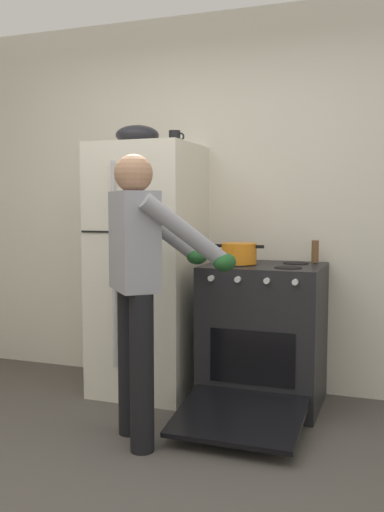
# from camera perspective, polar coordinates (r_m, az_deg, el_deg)

# --- Properties ---
(ground) EXTENTS (8.00, 8.00, 0.00)m
(ground) POSITION_cam_1_polar(r_m,az_deg,el_deg) (2.77, -10.01, -23.50)
(ground) COLOR #4C4742
(kitchen_wall_back) EXTENTS (6.00, 0.10, 2.70)m
(kitchen_wall_back) POSITION_cam_1_polar(r_m,az_deg,el_deg) (4.24, 3.02, 5.43)
(kitchen_wall_back) COLOR silver
(kitchen_wall_back) RESTS_ON ground
(refrigerator) EXTENTS (0.68, 0.72, 1.74)m
(refrigerator) POSITION_cam_1_polar(r_m,az_deg,el_deg) (4.06, -4.34, -1.34)
(refrigerator) COLOR silver
(refrigerator) RESTS_ON ground
(stove_range) EXTENTS (0.76, 1.23, 0.94)m
(stove_range) POSITION_cam_1_polar(r_m,az_deg,el_deg) (3.85, 7.10, -7.97)
(stove_range) COLOR black
(stove_range) RESTS_ON ground
(person_cook) EXTENTS (0.72, 0.74, 1.60)m
(person_cook) POSITION_cam_1_polar(r_m,az_deg,el_deg) (3.15, -5.02, -1.54)
(person_cook) COLOR black
(person_cook) RESTS_ON ground
(red_pot) EXTENTS (0.33, 0.23, 0.14)m
(red_pot) POSITION_cam_1_polar(r_m,az_deg,el_deg) (3.77, 4.71, 0.26)
(red_pot) COLOR orange
(red_pot) RESTS_ON stove_range
(coffee_mug) EXTENTS (0.11, 0.08, 0.10)m
(coffee_mug) POSITION_cam_1_polar(r_m,az_deg,el_deg) (4.03, -1.71, 11.73)
(coffee_mug) COLOR black
(coffee_mug) RESTS_ON refrigerator
(pepper_mill) EXTENTS (0.05, 0.05, 0.15)m
(pepper_mill) POSITION_cam_1_polar(r_m,az_deg,el_deg) (3.92, 12.18, 0.44)
(pepper_mill) COLOR brown
(pepper_mill) RESTS_ON stove_range
(mixing_bowl) EXTENTS (0.30, 0.30, 0.14)m
(mixing_bowl) POSITION_cam_1_polar(r_m,az_deg,el_deg) (4.09, -5.47, 11.89)
(mixing_bowl) COLOR black
(mixing_bowl) RESTS_ON refrigerator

